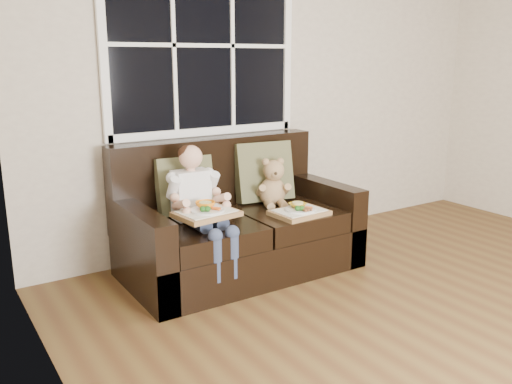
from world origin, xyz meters
TOP-DOWN VIEW (x-y plane):
  - window_back at (-0.76, 2.48)m, footprint 1.62×0.04m
  - loveseat at (-0.76, 2.02)m, footprint 1.70×0.92m
  - pillow_left at (-1.09, 2.17)m, footprint 0.43×0.22m
  - pillow_right at (-0.41, 2.17)m, footprint 0.49×0.27m
  - child at (-1.13, 1.90)m, footprint 0.36×0.59m
  - teddy_bear at (-0.42, 2.01)m, footprint 0.27×0.32m
  - tray_left at (-1.15, 1.72)m, footprint 0.42×0.34m
  - tray_right at (-0.42, 1.68)m, footprint 0.40×0.32m

SIDE VIEW (x-z plane):
  - loveseat at x=-0.76m, z-range -0.17..0.79m
  - tray_right at x=-0.42m, z-range 0.43..0.52m
  - tray_left at x=-1.15m, z-range 0.53..0.62m
  - teddy_bear at x=-0.42m, z-range 0.41..0.79m
  - child at x=-1.13m, z-range 0.22..1.04m
  - pillow_left at x=-1.09m, z-range 0.44..0.87m
  - pillow_right at x=-0.41m, z-range 0.44..0.92m
  - window_back at x=-0.76m, z-range 0.96..2.33m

